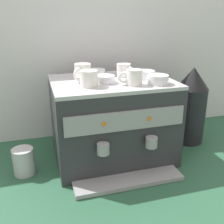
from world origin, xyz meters
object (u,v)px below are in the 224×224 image
(ceramic_bowl_0, at_px, (105,79))
(ceramic_bowl_2, at_px, (145,75))
(espresso_machine, at_px, (112,120))
(ceramic_cup_0, at_px, (133,77))
(ceramic_cup_2, at_px, (82,72))
(coffee_grinder, at_px, (190,105))
(ceramic_cup_3, at_px, (89,78))
(milk_pitcher, at_px, (24,161))
(ceramic_bowl_1, at_px, (158,80))
(ceramic_cup_1, at_px, (124,70))
(ceramic_bowl_3, at_px, (96,72))

(ceramic_bowl_0, height_order, ceramic_bowl_2, ceramic_bowl_2)
(espresso_machine, distance_m, ceramic_cup_0, 0.29)
(ceramic_cup_2, relative_size, ceramic_bowl_2, 1.18)
(coffee_grinder, bearing_deg, ceramic_cup_3, -168.24)
(espresso_machine, bearing_deg, milk_pitcher, -173.95)
(ceramic_bowl_1, height_order, ceramic_bowl_2, same)
(ceramic_cup_3, distance_m, ceramic_bowl_1, 0.33)
(ceramic_cup_1, distance_m, ceramic_bowl_3, 0.15)
(ceramic_cup_2, bearing_deg, ceramic_cup_1, 4.84)
(ceramic_bowl_1, distance_m, milk_pitcher, 0.76)
(ceramic_cup_0, distance_m, ceramic_bowl_0, 0.14)
(ceramic_bowl_0, relative_size, ceramic_bowl_1, 0.94)
(ceramic_cup_3, relative_size, ceramic_bowl_2, 1.30)
(ceramic_bowl_0, distance_m, ceramic_bowl_1, 0.25)
(ceramic_bowl_1, relative_size, milk_pitcher, 0.75)
(ceramic_bowl_1, bearing_deg, ceramic_cup_1, 117.12)
(ceramic_cup_2, relative_size, ceramic_bowl_1, 1.12)
(espresso_machine, distance_m, ceramic_bowl_2, 0.29)
(ceramic_bowl_0, bearing_deg, espresso_machine, 40.92)
(ceramic_bowl_2, bearing_deg, ceramic_bowl_3, 144.35)
(ceramic_bowl_2, relative_size, coffee_grinder, 0.21)
(ceramic_cup_0, bearing_deg, ceramic_bowl_1, -6.92)
(ceramic_cup_3, relative_size, ceramic_bowl_1, 1.23)
(ceramic_cup_1, relative_size, ceramic_bowl_0, 1.15)
(ceramic_cup_1, xyz_separation_m, ceramic_cup_3, (-0.22, -0.15, 0.00))
(ceramic_cup_1, bearing_deg, ceramic_bowl_1, -62.88)
(milk_pitcher, bearing_deg, ceramic_cup_0, -7.39)
(espresso_machine, relative_size, ceramic_cup_2, 5.44)
(espresso_machine, bearing_deg, ceramic_bowl_2, -8.08)
(espresso_machine, xyz_separation_m, ceramic_bowl_1, (0.19, -0.13, 0.24))
(espresso_machine, xyz_separation_m, ceramic_cup_3, (-0.14, -0.08, 0.25))
(espresso_machine, height_order, ceramic_cup_0, ceramic_cup_0)
(espresso_machine, bearing_deg, coffee_grinder, 5.96)
(espresso_machine, relative_size, milk_pitcher, 4.56)
(ceramic_cup_2, xyz_separation_m, coffee_grinder, (0.64, 0.01, -0.24))
(ceramic_bowl_3, bearing_deg, coffee_grinder, -8.31)
(ceramic_bowl_1, bearing_deg, ceramic_bowl_0, 158.79)
(ceramic_bowl_0, height_order, ceramic_bowl_1, ceramic_bowl_1)
(ceramic_cup_3, distance_m, ceramic_bowl_3, 0.23)
(ceramic_cup_1, xyz_separation_m, ceramic_bowl_2, (0.08, -0.09, -0.01))
(ceramic_bowl_2, height_order, milk_pitcher, ceramic_bowl_2)
(ceramic_bowl_0, height_order, ceramic_bowl_3, ceramic_bowl_0)
(ceramic_cup_3, xyz_separation_m, ceramic_bowl_1, (0.32, -0.05, -0.02))
(ceramic_cup_2, relative_size, ceramic_bowl_0, 1.19)
(espresso_machine, xyz_separation_m, ceramic_cup_2, (-0.14, 0.05, 0.26))
(espresso_machine, bearing_deg, ceramic_bowl_0, -139.08)
(ceramic_cup_1, distance_m, milk_pitcher, 0.69)
(ceramic_cup_1, distance_m, ceramic_bowl_0, 0.17)
(ceramic_bowl_2, bearing_deg, ceramic_cup_2, 167.35)
(ceramic_bowl_3, xyz_separation_m, coffee_grinder, (0.55, -0.08, -0.21))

